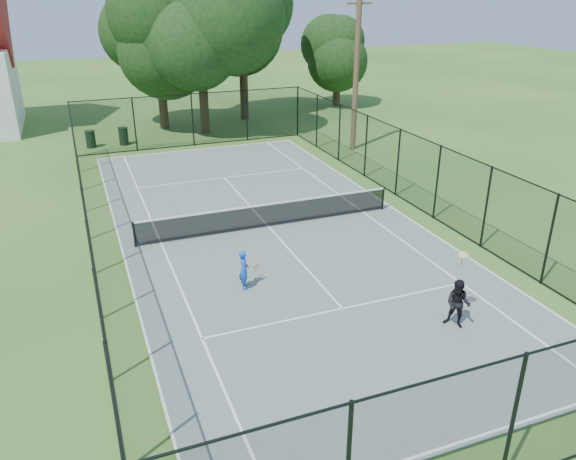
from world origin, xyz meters
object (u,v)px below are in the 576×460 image
object	(u,v)px
player_blue	(244,270)
player_black	(458,304)
trash_bin_left	(91,139)
utility_pole	(356,71)
tennis_net	(268,214)
trash_bin_right	(124,136)

from	to	relation	value
player_blue	player_black	distance (m)	6.25
trash_bin_left	player_black	xyz separation A→B (m)	(8.08, -23.02, 0.27)
trash_bin_left	utility_pole	xyz separation A→B (m)	(13.88, -5.71, 3.81)
tennis_net	player_black	xyz separation A→B (m)	(2.47, -8.30, 0.18)
tennis_net	player_blue	world-z (taller)	player_blue
utility_pole	tennis_net	bearing A→B (deg)	-132.58
tennis_net	trash_bin_right	distance (m)	15.12
trash_bin_right	player_black	xyz separation A→B (m)	(6.25, -22.94, 0.24)
player_black	trash_bin_right	bearing A→B (deg)	105.23
tennis_net	utility_pole	world-z (taller)	utility_pole
trash_bin_right	utility_pole	bearing A→B (deg)	-25.08
trash_bin_right	utility_pole	distance (m)	13.83
trash_bin_right	player_black	world-z (taller)	player_black
trash_bin_left	utility_pole	distance (m)	15.48
player_blue	tennis_net	bearing A→B (deg)	61.77
tennis_net	player_blue	bearing A→B (deg)	-118.23
tennis_net	trash_bin_right	bearing A→B (deg)	104.48
trash_bin_left	player_black	distance (m)	24.39
tennis_net	utility_pole	bearing A→B (deg)	47.42
player_blue	utility_pole	bearing A→B (deg)	51.44
utility_pole	player_black	distance (m)	18.59
trash_bin_left	utility_pole	bearing A→B (deg)	-22.37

